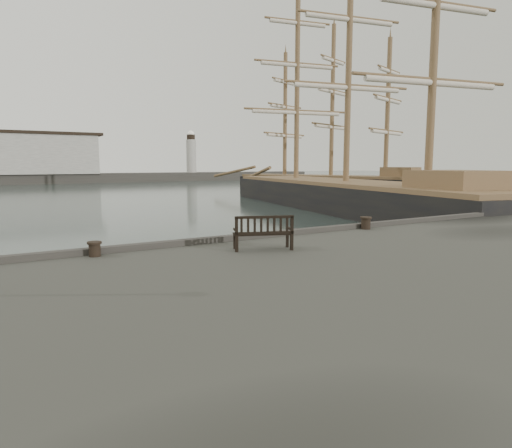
# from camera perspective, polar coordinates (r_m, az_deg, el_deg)

# --- Properties ---
(ground) EXTENTS (400.00, 400.00, 0.00)m
(ground) POSITION_cam_1_polar(r_m,az_deg,el_deg) (15.68, -2.28, -7.53)
(ground) COLOR black
(ground) RESTS_ON ground
(bench) EXTENTS (1.83, 1.18, 0.99)m
(bench) POSITION_cam_1_polar(r_m,az_deg,el_deg) (13.40, 0.88, -1.89)
(bench) COLOR black
(bench) RESTS_ON quay
(bollard_left) EXTENTS (0.49, 0.49, 0.41)m
(bollard_left) POSITION_cam_1_polar(r_m,az_deg,el_deg) (13.21, -19.52, -2.96)
(bollard_left) COLOR black
(bollard_left) RESTS_ON quay
(bollard_right) EXTENTS (0.59, 0.59, 0.48)m
(bollard_right) POSITION_cam_1_polar(r_m,az_deg,el_deg) (18.16, 13.56, 0.13)
(bollard_right) COLOR black
(bollard_right) RESTS_ON quay
(tall_ship_main) EXTENTS (15.03, 38.64, 28.42)m
(tall_ship_main) POSITION_cam_1_polar(r_m,az_deg,el_deg) (41.83, 11.10, 2.79)
(tall_ship_main) COLOR black
(tall_ship_main) RESTS_ON ground
(tall_ship_far) EXTENTS (13.98, 27.29, 23.02)m
(tall_ship_far) POSITION_cam_1_polar(r_m,az_deg,el_deg) (60.77, 9.30, 4.30)
(tall_ship_far) COLOR black
(tall_ship_far) RESTS_ON ground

